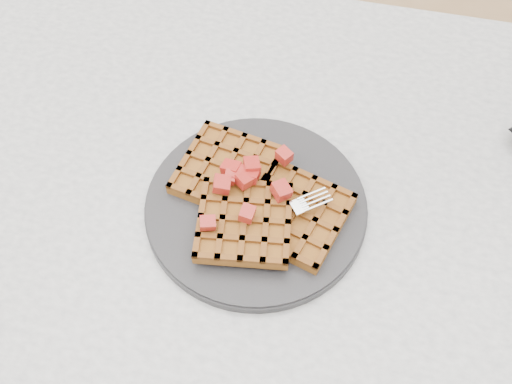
# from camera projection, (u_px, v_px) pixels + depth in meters

# --- Properties ---
(ground) EXTENTS (4.00, 4.00, 0.00)m
(ground) POSITION_uv_depth(u_px,v_px,m) (280.00, 366.00, 1.36)
(ground) COLOR tan
(ground) RESTS_ON ground
(table) EXTENTS (1.20, 0.80, 0.75)m
(table) POSITION_uv_depth(u_px,v_px,m) (295.00, 239.00, 0.83)
(table) COLOR beige
(table) RESTS_ON ground
(plate) EXTENTS (0.28, 0.28, 0.02)m
(plate) POSITION_uv_depth(u_px,v_px,m) (256.00, 206.00, 0.71)
(plate) COLOR black
(plate) RESTS_ON table
(waffles) EXTENTS (0.23, 0.20, 0.03)m
(waffles) POSITION_uv_depth(u_px,v_px,m) (255.00, 200.00, 0.69)
(waffles) COLOR brown
(waffles) RESTS_ON plate
(strawberry_pile) EXTENTS (0.15, 0.15, 0.02)m
(strawberry_pile) POSITION_uv_depth(u_px,v_px,m) (256.00, 186.00, 0.67)
(strawberry_pile) COLOR #870603
(strawberry_pile) RESTS_ON waffles
(fork) EXTENTS (0.16, 0.13, 0.02)m
(fork) POSITION_uv_depth(u_px,v_px,m) (274.00, 224.00, 0.68)
(fork) COLOR silver
(fork) RESTS_ON plate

